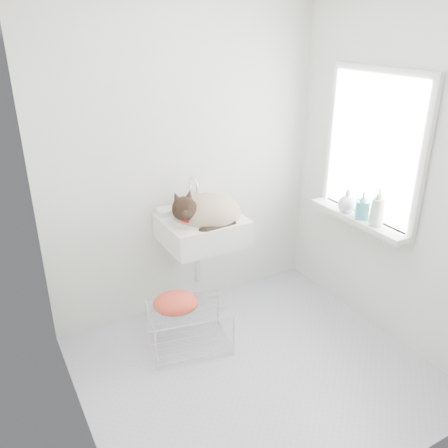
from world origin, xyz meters
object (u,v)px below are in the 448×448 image
wire_rack (189,328)px  sink (202,218)px  bottle_a (375,225)px  bottle_c (346,211)px  cat (204,213)px  bottle_b (361,218)px

wire_rack → sink: bearing=47.8°
sink → bottle_a: size_ratio=2.53×
sink → bottle_c: sink is taller
sink → wire_rack: bearing=-132.2°
cat → bottle_b: cat is taller
sink → cat: size_ratio=1.04×
wire_rack → bottle_a: 1.51m
wire_rack → bottle_a: (1.27, -0.43, 0.70)m
cat → bottle_a: cat is taller
wire_rack → bottle_a: size_ratio=2.37×
wire_rack → bottle_b: 1.47m
cat → bottle_b: (0.99, -0.56, -0.04)m
sink → bottle_c: bearing=-23.0°
cat → bottle_a: size_ratio=2.43×
wire_rack → cat: bearing=44.8°
sink → cat: cat is taller
bottle_a → bottle_b: size_ratio=1.14×
wire_rack → bottle_c: size_ratio=3.13×
bottle_b → sink: bearing=150.0°
bottle_a → bottle_c: 0.29m
sink → bottle_c: 1.09m
bottle_a → bottle_b: 0.14m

